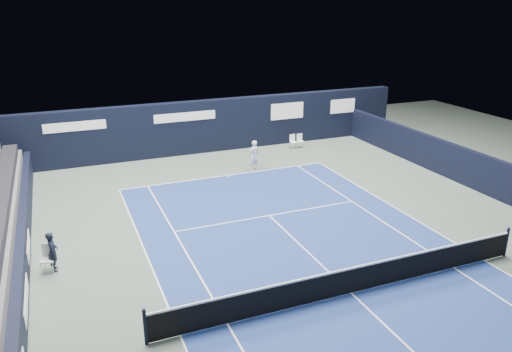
{
  "coord_description": "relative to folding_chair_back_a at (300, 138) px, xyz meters",
  "views": [
    {
      "loc": [
        -7.88,
        -11.33,
        8.75
      ],
      "look_at": [
        0.0,
        7.89,
        1.3
      ],
      "focal_mm": 35.0,
      "sensor_mm": 36.0,
      "label": 1
    }
  ],
  "objects": [
    {
      "name": "court_markings",
      "position": [
        -5.91,
        -15.16,
        -0.55
      ],
      "size": [
        11.03,
        23.83,
        0.0
      ],
      "color": "white",
      "rests_on": "court_surface"
    },
    {
      "name": "enclosure_wall_right",
      "position": [
        4.59,
        -9.16,
        0.34
      ],
      "size": [
        0.3,
        22.0,
        1.8
      ],
      "primitive_type": "cube",
      "color": "black",
      "rests_on": "ground"
    },
    {
      "name": "line_judge",
      "position": [
        -14.46,
        -10.1,
        0.15
      ],
      "size": [
        0.35,
        0.52,
        1.41
      ],
      "primitive_type": "imported",
      "rotation": [
        0.0,
        0.0,
        1.55
      ],
      "color": "black",
      "rests_on": "ground"
    },
    {
      "name": "tennis_net",
      "position": [
        -5.91,
        -15.16,
        -0.05
      ],
      "size": [
        12.9,
        0.1,
        1.1
      ],
      "color": "black",
      "rests_on": "ground"
    },
    {
      "name": "line_judge_chair",
      "position": [
        -14.62,
        -10.08,
        -0.0
      ],
      "size": [
        0.54,
        0.53,
        0.98
      ],
      "rotation": [
        0.0,
        0.0,
        -0.29
      ],
      "color": "silver",
      "rests_on": "ground"
    },
    {
      "name": "ground",
      "position": [
        -5.91,
        -13.16,
        -0.56
      ],
      "size": [
        48.0,
        48.0,
        0.0
      ],
      "primitive_type": "plane",
      "color": "#4B594F",
      "rests_on": "ground"
    },
    {
      "name": "court_surface",
      "position": [
        -5.91,
        -15.16,
        -0.56
      ],
      "size": [
        10.97,
        23.77,
        0.01
      ],
      "primitive_type": "cube",
      "color": "navy",
      "rests_on": "ground"
    },
    {
      "name": "back_sponsor_wall",
      "position": [
        -5.9,
        1.34,
        0.99
      ],
      "size": [
        26.0,
        0.63,
        3.1
      ],
      "color": "black",
      "rests_on": "ground"
    },
    {
      "name": "folding_chair_back_b",
      "position": [
        -0.48,
        -0.04,
        -0.07
      ],
      "size": [
        0.42,
        0.4,
        0.86
      ],
      "rotation": [
        0.0,
        0.0,
        0.11
      ],
      "color": "white",
      "rests_on": "ground"
    },
    {
      "name": "tennis_player",
      "position": [
        -4.24,
        -2.88,
        0.24
      ],
      "size": [
        0.69,
        0.91,
        1.61
      ],
      "color": "white",
      "rests_on": "ground"
    },
    {
      "name": "folding_chair_back_a",
      "position": [
        0.0,
        0.0,
        0.0
      ],
      "size": [
        0.38,
        0.41,
        0.84
      ],
      "rotation": [
        0.0,
        0.0,
        0.03
      ],
      "color": "silver",
      "rests_on": "ground"
    },
    {
      "name": "side_barrier_left",
      "position": [
        -15.41,
        -9.19,
        0.04
      ],
      "size": [
        0.33,
        22.0,
        1.2
      ],
      "color": "black",
      "rests_on": "ground"
    }
  ]
}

